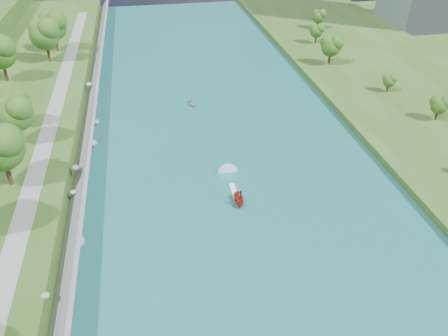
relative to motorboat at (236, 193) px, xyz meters
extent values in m
plane|color=#2D5119|center=(0.66, -10.88, -0.69)|extent=(260.00, 260.00, 0.00)
cube|color=#1A655A|center=(0.66, 9.12, -0.64)|extent=(55.00, 240.00, 0.10)
cube|color=slate|center=(-25.19, 9.12, 1.11)|extent=(3.54, 236.00, 4.05)
ellipsoid|color=gray|center=(-26.77, -18.69, 2.80)|extent=(1.04, 0.90, 0.79)
ellipsoid|color=gray|center=(-24.36, -7.78, 0.67)|extent=(1.83, 2.18, 1.40)
ellipsoid|color=gray|center=(-25.81, 2.89, 1.66)|extent=(0.99, 0.96, 0.58)
ellipsoid|color=gray|center=(-25.86, 8.54, 2.56)|extent=(1.26, 1.21, 0.90)
ellipsoid|color=gray|center=(-24.01, 20.41, 0.16)|extent=(1.83, 1.87, 1.36)
ellipsoid|color=gray|center=(-23.89, 29.40, 0.14)|extent=(1.37, 1.63, 0.76)
ellipsoid|color=gray|center=(-24.32, 37.65, 0.62)|extent=(1.10, 1.39, 0.67)
ellipsoid|color=gray|center=(-25.96, 45.21, 2.13)|extent=(1.31, 1.53, 0.79)
cube|color=gray|center=(-31.84, 9.12, 2.86)|extent=(3.00, 200.00, 0.10)
ellipsoid|color=#204713|center=(-35.14, 5.32, 9.18)|extent=(7.63, 7.63, 12.72)
ellipsoid|color=#204713|center=(-35.79, 18.48, 8.32)|extent=(6.61, 6.61, 11.01)
ellipsoid|color=#204713|center=(-37.29, 25.25, 7.19)|extent=(5.25, 5.25, 8.74)
ellipsoid|color=#204713|center=(-44.70, 49.30, 9.25)|extent=(7.73, 7.73, 12.88)
ellipsoid|color=#204713|center=(-36.57, 60.95, 9.33)|extent=(7.82, 7.82, 13.03)
ellipsoid|color=#204713|center=(-35.57, 68.91, 9.21)|extent=(7.67, 7.67, 12.78)
ellipsoid|color=#204713|center=(46.02, 15.69, 3.97)|extent=(3.79, 3.79, 6.31)
ellipsoid|color=#204713|center=(43.06, 30.70, 3.35)|extent=(3.04, 3.04, 5.07)
ellipsoid|color=#204713|center=(36.32, 49.98, 5.42)|extent=(5.52, 5.52, 9.21)
ellipsoid|color=#204713|center=(39.09, 67.40, 4.29)|extent=(4.17, 4.17, 6.96)
ellipsoid|color=#204713|center=(45.19, 81.64, 4.44)|extent=(4.35, 4.35, 7.25)
imported|color=red|center=(-0.02, -2.04, 0.10)|extent=(1.44, 3.60, 1.38)
imported|color=#66605B|center=(-0.42, -2.44, 0.65)|extent=(0.75, 0.60, 1.77)
imported|color=#66605B|center=(0.48, -1.54, 0.58)|extent=(1.00, 0.95, 1.62)
cube|color=white|center=(-0.02, 0.96, -0.56)|extent=(0.90, 5.00, 0.06)
imported|color=#96989E|center=(-2.82, 35.10, -0.26)|extent=(3.16, 3.71, 0.65)
imported|color=#66605B|center=(-2.82, 35.10, 0.29)|extent=(0.68, 0.52, 1.26)
camera|label=1|loc=(-12.65, -55.71, 43.55)|focal=35.00mm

